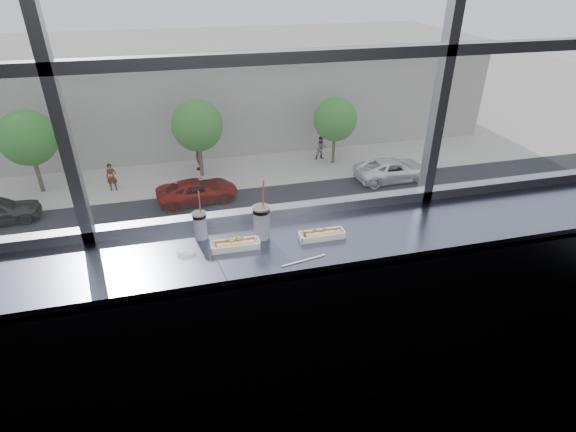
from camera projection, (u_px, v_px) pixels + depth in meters
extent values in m
plane|color=black|center=(272.00, 290.00, 2.92)|extent=(6.00, 0.00, 6.00)
cube|color=slate|center=(281.00, 246.00, 2.43)|extent=(6.00, 0.55, 0.06)
cube|color=slate|center=(292.00, 349.00, 2.47)|extent=(6.00, 0.04, 1.04)
cube|color=white|center=(236.00, 248.00, 2.35)|extent=(0.26, 0.09, 0.01)
cube|color=white|center=(235.00, 245.00, 2.35)|extent=(0.26, 0.09, 0.03)
cylinder|color=#E3B76F|center=(235.00, 244.00, 2.34)|extent=(0.20, 0.05, 0.04)
cylinder|color=brown|center=(235.00, 242.00, 2.34)|extent=(0.21, 0.04, 0.03)
cube|color=white|center=(322.00, 237.00, 2.44)|extent=(0.25, 0.08, 0.01)
cube|color=white|center=(322.00, 235.00, 2.43)|extent=(0.25, 0.08, 0.03)
cylinder|color=#E3B76F|center=(322.00, 234.00, 2.43)|extent=(0.19, 0.04, 0.04)
cylinder|color=brown|center=(322.00, 232.00, 2.42)|extent=(0.20, 0.03, 0.03)
cylinder|color=white|center=(200.00, 226.00, 2.41)|extent=(0.07, 0.07, 0.15)
cylinder|color=black|center=(199.00, 216.00, 2.38)|extent=(0.08, 0.08, 0.02)
cylinder|color=silver|center=(199.00, 214.00, 2.37)|extent=(0.08, 0.08, 0.01)
cylinder|color=#D33E4C|center=(200.00, 203.00, 2.34)|extent=(0.01, 0.04, 0.15)
cylinder|color=white|center=(262.00, 223.00, 2.41)|extent=(0.09, 0.09, 0.18)
cylinder|color=black|center=(261.00, 210.00, 2.37)|extent=(0.09, 0.09, 0.02)
cylinder|color=silver|center=(261.00, 208.00, 2.36)|extent=(0.10, 0.10, 0.01)
cylinder|color=#D33E4C|center=(263.00, 194.00, 2.32)|extent=(0.01, 0.05, 0.19)
cylinder|color=white|center=(304.00, 261.00, 2.25)|extent=(0.24, 0.05, 0.01)
ellipsoid|color=silver|center=(186.00, 252.00, 2.30)|extent=(0.10, 0.07, 0.02)
plane|color=#B2AA9B|center=(183.00, 115.00, 45.34)|extent=(120.00, 120.00, 0.00)
cube|color=black|center=(201.00, 233.00, 25.48)|extent=(80.00, 10.00, 0.06)
cube|color=#B2AA9B|center=(192.00, 177.00, 32.24)|extent=(80.00, 6.00, 0.04)
cube|color=gray|center=(180.00, 88.00, 38.73)|extent=(50.00, 14.00, 8.00)
imported|color=#4E73A9|center=(439.00, 225.00, 24.23)|extent=(2.55, 6.11, 2.04)
imported|color=#7B0600|center=(197.00, 187.00, 28.41)|extent=(3.06, 5.92, 1.89)
imported|color=black|center=(51.00, 279.00, 20.15)|extent=(2.64, 5.97, 1.97)
imported|color=white|center=(393.00, 166.00, 31.24)|extent=(2.72, 6.12, 2.01)
imported|color=#66605B|center=(321.00, 146.00, 34.50)|extent=(0.99, 0.74, 2.22)
imported|color=#66605B|center=(111.00, 174.00, 29.77)|extent=(1.00, 0.75, 2.25)
imported|color=#66605B|center=(198.00, 156.00, 32.81)|extent=(0.69, 0.91, 2.06)
cylinder|color=#47382B|center=(38.00, 173.00, 29.51)|extent=(0.27, 0.27, 2.66)
sphere|color=#327A27|center=(28.00, 138.00, 28.31)|extent=(3.55, 3.55, 3.55)
cylinder|color=#47382B|center=(201.00, 159.00, 31.76)|extent=(0.26, 0.26, 2.63)
sphere|color=#327A27|center=(197.00, 126.00, 30.57)|extent=(3.51, 3.51, 3.51)
cylinder|color=#47382B|center=(333.00, 148.00, 33.91)|extent=(0.24, 0.24, 2.41)
sphere|color=#327A27|center=(335.00, 119.00, 32.82)|extent=(3.22, 3.22, 3.22)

